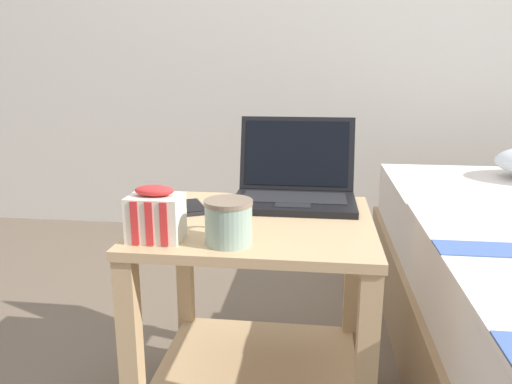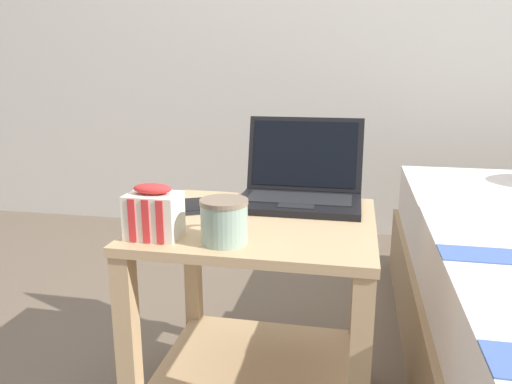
{
  "view_description": "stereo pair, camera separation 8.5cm",
  "coord_description": "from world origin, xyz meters",
  "px_view_note": "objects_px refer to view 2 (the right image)",
  "views": [
    {
      "loc": [
        0.14,
        -1.16,
        0.92
      ],
      "look_at": [
        0.0,
        -0.04,
        0.63
      ],
      "focal_mm": 35.0,
      "sensor_mm": 36.0,
      "label": 1
    },
    {
      "loc": [
        0.22,
        -1.15,
        0.92
      ],
      "look_at": [
        0.0,
        -0.04,
        0.63
      ],
      "focal_mm": 35.0,
      "sensor_mm": 36.0,
      "label": 2
    }
  ],
  "objects_px": {
    "mug_front_left": "(224,218)",
    "cell_phone": "(194,206)",
    "snack_bag": "(154,213)",
    "laptop": "(301,186)"
  },
  "relations": [
    {
      "from": "snack_bag",
      "to": "cell_phone",
      "type": "bearing_deg",
      "value": 87.4
    },
    {
      "from": "snack_bag",
      "to": "cell_phone",
      "type": "xyz_separation_m",
      "value": [
        0.01,
        0.24,
        -0.05
      ]
    },
    {
      "from": "laptop",
      "to": "mug_front_left",
      "type": "distance_m",
      "value": 0.37
    },
    {
      "from": "mug_front_left",
      "to": "cell_phone",
      "type": "height_order",
      "value": "mug_front_left"
    },
    {
      "from": "laptop",
      "to": "snack_bag",
      "type": "xyz_separation_m",
      "value": [
        -0.28,
        -0.35,
        0.01
      ]
    },
    {
      "from": "snack_bag",
      "to": "mug_front_left",
      "type": "bearing_deg",
      "value": -0.32
    },
    {
      "from": "laptop",
      "to": "cell_phone",
      "type": "xyz_separation_m",
      "value": [
        -0.27,
        -0.11,
        -0.04
      ]
    },
    {
      "from": "laptop",
      "to": "cell_phone",
      "type": "height_order",
      "value": "laptop"
    },
    {
      "from": "snack_bag",
      "to": "cell_phone",
      "type": "distance_m",
      "value": 0.25
    },
    {
      "from": "mug_front_left",
      "to": "snack_bag",
      "type": "distance_m",
      "value": 0.16
    }
  ]
}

